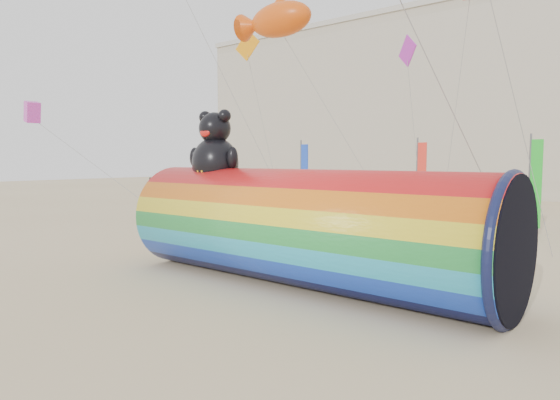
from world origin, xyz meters
The scene contains 5 objects.
ground centered at (0.00, 0.00, 0.00)m, with size 160.00×160.00×0.00m, color #CCB58C.
hotel_building centered at (-12.00, 45.95, 10.31)m, with size 60.40×15.40×20.60m.
windsock_assembly centered at (3.00, -0.42, 1.90)m, with size 12.41×3.78×5.72m.
festival_banners centered at (-0.92, 15.25, 2.64)m, with size 15.00×1.41×5.20m.
flying_kites centered at (-0.35, 6.15, 10.33)m, with size 32.88×16.66×7.26m.
Camera 1 is at (12.22, -12.65, 3.92)m, focal length 32.00 mm.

